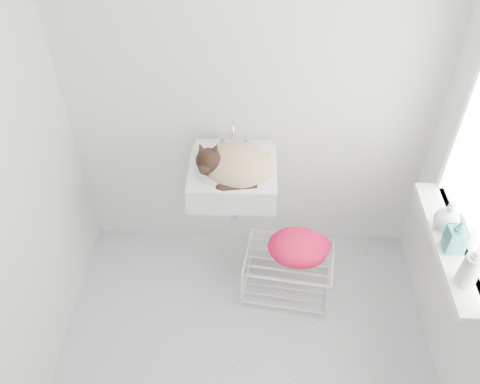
{
  "coord_description": "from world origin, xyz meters",
  "views": [
    {
      "loc": [
        0.02,
        -1.51,
        2.74
      ],
      "look_at": [
        -0.05,
        0.5,
        0.88
      ],
      "focal_mm": 37.96,
      "sensor_mm": 36.0,
      "label": 1
    }
  ],
  "objects_px": {
    "bottle_b": "(451,249)",
    "bottle_c": "(444,227)",
    "sink": "(233,168)",
    "cat": "(235,164)",
    "bottle_a": "(463,282)",
    "wire_rack": "(288,273)"
  },
  "relations": [
    {
      "from": "bottle_b",
      "to": "bottle_c",
      "type": "xyz_separation_m",
      "value": [
        0.0,
        0.14,
        0.0
      ]
    },
    {
      "from": "sink",
      "to": "cat",
      "type": "height_order",
      "value": "cat"
    },
    {
      "from": "bottle_a",
      "to": "bottle_c",
      "type": "distance_m",
      "value": 0.35
    },
    {
      "from": "sink",
      "to": "wire_rack",
      "type": "height_order",
      "value": "sink"
    },
    {
      "from": "bottle_b",
      "to": "bottle_c",
      "type": "height_order",
      "value": "bottle_b"
    },
    {
      "from": "bottle_b",
      "to": "bottle_c",
      "type": "bearing_deg",
      "value": 90.0
    },
    {
      "from": "sink",
      "to": "wire_rack",
      "type": "relative_size",
      "value": 0.96
    },
    {
      "from": "bottle_a",
      "to": "bottle_c",
      "type": "height_order",
      "value": "bottle_a"
    },
    {
      "from": "bottle_a",
      "to": "bottle_c",
      "type": "bearing_deg",
      "value": 90.0
    },
    {
      "from": "bottle_b",
      "to": "bottle_c",
      "type": "distance_m",
      "value": 0.14
    },
    {
      "from": "wire_rack",
      "to": "bottle_a",
      "type": "distance_m",
      "value": 1.17
    },
    {
      "from": "sink",
      "to": "bottle_b",
      "type": "bearing_deg",
      "value": -27.98
    },
    {
      "from": "sink",
      "to": "wire_rack",
      "type": "distance_m",
      "value": 0.81
    },
    {
      "from": "wire_rack",
      "to": "bottle_c",
      "type": "height_order",
      "value": "bottle_c"
    },
    {
      "from": "sink",
      "to": "cat",
      "type": "distance_m",
      "value": 0.05
    },
    {
      "from": "wire_rack",
      "to": "bottle_b",
      "type": "xyz_separation_m",
      "value": [
        0.74,
        -0.37,
        0.7
      ]
    },
    {
      "from": "sink",
      "to": "cat",
      "type": "relative_size",
      "value": 1.14
    },
    {
      "from": "wire_rack",
      "to": "bottle_b",
      "type": "bearing_deg",
      "value": -26.79
    },
    {
      "from": "cat",
      "to": "sink",
      "type": "bearing_deg",
      "value": 133.4
    },
    {
      "from": "wire_rack",
      "to": "bottle_c",
      "type": "distance_m",
      "value": 1.05
    },
    {
      "from": "cat",
      "to": "wire_rack",
      "type": "relative_size",
      "value": 0.85
    },
    {
      "from": "bottle_a",
      "to": "bottle_c",
      "type": "xyz_separation_m",
      "value": [
        0.0,
        0.35,
        0.0
      ]
    }
  ]
}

